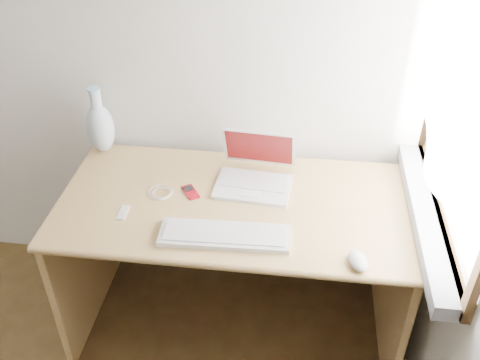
# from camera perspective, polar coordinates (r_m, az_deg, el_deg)

# --- Properties ---
(back_wall) EXTENTS (3.50, 0.04, 2.60)m
(back_wall) POSITION_cam_1_polar(r_m,az_deg,el_deg) (2.51, -22.54, 15.43)
(back_wall) COLOR white
(back_wall) RESTS_ON floor
(window) EXTENTS (0.11, 0.99, 1.10)m
(window) POSITION_cam_1_polar(r_m,az_deg,el_deg) (1.87, 22.82, 8.02)
(window) COLOR white
(window) RESTS_ON right_wall
(desk) EXTENTS (1.41, 0.70, 0.74)m
(desk) POSITION_cam_1_polar(r_m,az_deg,el_deg) (2.34, -0.35, -5.14)
(desk) COLOR tan
(desk) RESTS_ON floor
(laptop) EXTENTS (0.32, 0.28, 0.21)m
(laptop) POSITION_cam_1_polar(r_m,az_deg,el_deg) (2.22, 1.50, 0.75)
(laptop) COLOR white
(laptop) RESTS_ON desk
(external_keyboard) EXTENTS (0.48, 0.16, 0.02)m
(external_keyboard) POSITION_cam_1_polar(r_m,az_deg,el_deg) (1.97, -1.68, -5.90)
(external_keyboard) COLOR white
(external_keyboard) RESTS_ON desk
(mouse) EXTENTS (0.09, 0.12, 0.04)m
(mouse) POSITION_cam_1_polar(r_m,az_deg,el_deg) (1.91, 12.49, -8.42)
(mouse) COLOR white
(mouse) RESTS_ON desk
(ipod) EXTENTS (0.09, 0.11, 0.01)m
(ipod) POSITION_cam_1_polar(r_m,az_deg,el_deg) (2.19, -5.28, -1.27)
(ipod) COLOR #AA0B19
(ipod) RESTS_ON desk
(cable_coil) EXTENTS (0.11, 0.11, 0.01)m
(cable_coil) POSITION_cam_1_polar(r_m,az_deg,el_deg) (2.21, -8.51, -1.31)
(cable_coil) COLOR white
(cable_coil) RESTS_ON desk
(remote) EXTENTS (0.03, 0.09, 0.01)m
(remote) POSITION_cam_1_polar(r_m,az_deg,el_deg) (2.13, -12.37, -3.42)
(remote) COLOR white
(remote) RESTS_ON desk
(vase) EXTENTS (0.12, 0.12, 0.31)m
(vase) POSITION_cam_1_polar(r_m,az_deg,el_deg) (2.46, -14.70, 5.57)
(vase) COLOR silver
(vase) RESTS_ON desk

